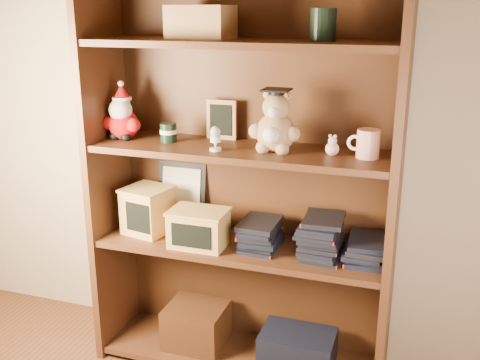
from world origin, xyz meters
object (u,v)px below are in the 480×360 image
object	(u,v)px
grad_teddy_bear	(275,127)
treats_box	(148,210)
bookcase	(243,186)
teacher_mug	(367,144)

from	to	relation	value
grad_teddy_bear	treats_box	distance (m)	0.67
bookcase	treats_box	distance (m)	0.43
grad_teddy_bear	treats_box	world-z (taller)	grad_teddy_bear
teacher_mug	treats_box	world-z (taller)	teacher_mug
bookcase	teacher_mug	size ratio (longest dim) A/B	13.81
teacher_mug	bookcase	bearing A→B (deg)	173.96
bookcase	grad_teddy_bear	size ratio (longest dim) A/B	6.75
grad_teddy_bear	teacher_mug	xyz separation A→B (m)	(0.34, 0.01, -0.04)
grad_teddy_bear	teacher_mug	world-z (taller)	grad_teddy_bear
grad_teddy_bear	teacher_mug	size ratio (longest dim) A/B	2.05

